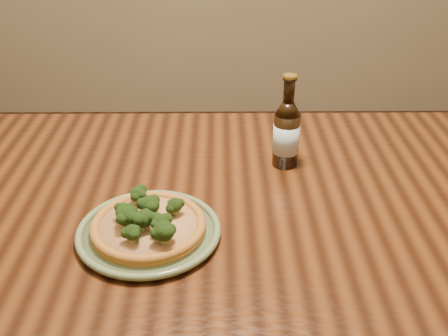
{
  "coord_description": "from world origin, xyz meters",
  "views": [
    {
      "loc": [
        0.0,
        -0.82,
        1.37
      ],
      "look_at": [
        0.01,
        0.12,
        0.82
      ],
      "focal_mm": 42.0,
      "sensor_mm": 36.0,
      "label": 1
    }
  ],
  "objects_px": {
    "table": "(219,236)",
    "beer_bottle": "(286,133)",
    "plate": "(149,232)",
    "pizza": "(148,224)"
  },
  "relations": [
    {
      "from": "table",
      "to": "beer_bottle",
      "type": "height_order",
      "value": "beer_bottle"
    },
    {
      "from": "table",
      "to": "pizza",
      "type": "xyz_separation_m",
      "value": [
        -0.13,
        -0.12,
        0.12
      ]
    },
    {
      "from": "pizza",
      "to": "plate",
      "type": "bearing_deg",
      "value": 83.48
    },
    {
      "from": "table",
      "to": "plate",
      "type": "xyz_separation_m",
      "value": [
        -0.13,
        -0.12,
        0.1
      ]
    },
    {
      "from": "plate",
      "to": "pizza",
      "type": "bearing_deg",
      "value": -96.52
    },
    {
      "from": "beer_bottle",
      "to": "plate",
      "type": "bearing_deg",
      "value": -122.0
    },
    {
      "from": "table",
      "to": "pizza",
      "type": "distance_m",
      "value": 0.22
    },
    {
      "from": "plate",
      "to": "pizza",
      "type": "xyz_separation_m",
      "value": [
        -0.0,
        -0.0,
        0.02
      ]
    },
    {
      "from": "plate",
      "to": "pizza",
      "type": "height_order",
      "value": "pizza"
    },
    {
      "from": "table",
      "to": "plate",
      "type": "bearing_deg",
      "value": -137.78
    }
  ]
}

